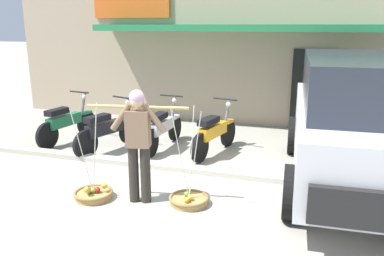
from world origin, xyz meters
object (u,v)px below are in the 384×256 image
Objects in this scene: motorcycle_end_of_row at (214,133)px; motorcycle_third_in_row at (163,128)px; fruit_basket_right_side at (189,199)px; motorcycle_nearest_shop at (66,122)px; fruit_basket_left_side at (93,193)px; parked_truck at (358,118)px; motorcycle_second_in_row at (107,130)px; fruit_vendor at (138,139)px.

motorcycle_third_in_row is at bearing 178.18° from motorcycle_end_of_row.
motorcycle_nearest_shop is at bearing 148.50° from fruit_basket_right_side.
fruit_basket_left_side is 0.30× the size of parked_truck.
motorcycle_nearest_shop and motorcycle_third_in_row have the same top height.
motorcycle_third_in_row is at bearing 167.07° from parked_truck.
fruit_basket_left_side is 2.38m from motorcycle_second_in_row.
fruit_basket_right_side is 0.80× the size of motorcycle_third_in_row.
parked_truck is (3.81, 1.80, 1.05)m from fruit_basket_left_side.
motorcycle_nearest_shop is 3.38m from motorcycle_end_of_row.
fruit_vendor is 1.16m from fruit_basket_left_side.
fruit_basket_left_side is (-0.73, -0.13, -0.90)m from fruit_vendor.
fruit_vendor is at bearing -101.55° from motorcycle_end_of_row.
fruit_basket_right_side is (1.45, 0.25, -0.01)m from fruit_basket_left_side.
motorcycle_second_in_row is at bearing 141.70° from fruit_basket_right_side.
motorcycle_nearest_shop is at bearing 131.11° from fruit_basket_left_side.
fruit_basket_right_side is 2.78m from motorcycle_third_in_row.
motorcycle_second_in_row is 2.23m from motorcycle_end_of_row.
fruit_vendor is 0.35× the size of parked_truck.
motorcycle_end_of_row is at bearing 78.45° from fruit_vendor.
fruit_basket_right_side is 0.30× the size of parked_truck.
fruit_basket_left_side is at bearing -115.25° from motorcycle_end_of_row.
fruit_basket_right_side is 2.40m from motorcycle_end_of_row.
motorcycle_end_of_row is (-0.22, 2.36, 0.38)m from fruit_basket_right_side.
fruit_vendor is 0.94× the size of motorcycle_nearest_shop.
parked_truck reaches higher than fruit_vendor.
fruit_vendor is 0.96× the size of motorcycle_second_in_row.
fruit_basket_right_side reaches higher than motorcycle_end_of_row.
fruit_basket_left_side reaches higher than motorcycle_second_in_row.
fruit_vendor is at bearing -76.08° from motorcycle_third_in_row.
fruit_basket_right_side reaches higher than motorcycle_third_in_row.
motorcycle_second_in_row is at bearing -14.50° from motorcycle_nearest_shop.
motorcycle_second_in_row is at bearing 113.78° from fruit_basket_left_side.
fruit_basket_left_side is 1.47m from fruit_basket_right_side.
motorcycle_nearest_shop is 0.99× the size of motorcycle_third_in_row.
fruit_basket_left_side is 1.00× the size of fruit_basket_right_side.
motorcycle_nearest_shop is (-2.14, 2.46, 0.37)m from fruit_basket_left_side.
fruit_basket_right_side is 3.08m from motorcycle_second_in_row.
motorcycle_nearest_shop is (-2.87, 2.33, -0.52)m from fruit_vendor.
motorcycle_third_in_row is (-1.35, 2.40, 0.38)m from fruit_basket_right_side.
motorcycle_second_in_row is 0.98× the size of motorcycle_end_of_row.
parked_truck is at bearing -17.57° from motorcycle_end_of_row.
motorcycle_nearest_shop and motorcycle_end_of_row have the same top height.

